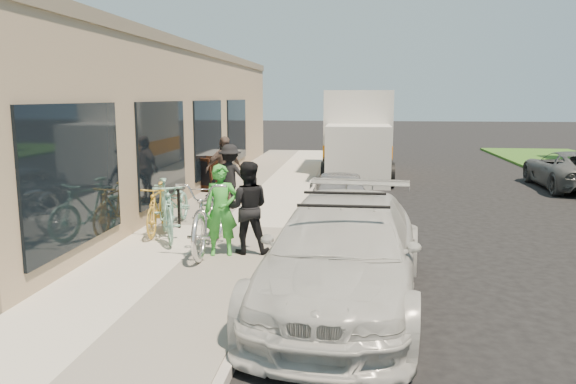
{
  "coord_description": "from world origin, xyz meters",
  "views": [
    {
      "loc": [
        0.79,
        -8.13,
        2.79
      ],
      "look_at": [
        -0.42,
        2.09,
        1.05
      ],
      "focal_mm": 35.0,
      "sensor_mm": 36.0,
      "label": 1
    }
  ],
  "objects": [
    {
      "name": "ground",
      "position": [
        0.0,
        0.0,
        0.0
      ],
      "size": [
        120.0,
        120.0,
        0.0
      ],
      "primitive_type": "plane",
      "color": "black",
      "rests_on": "ground"
    },
    {
      "name": "sidewalk",
      "position": [
        -2.0,
        3.0,
        0.07
      ],
      "size": [
        3.0,
        34.0,
        0.15
      ],
      "primitive_type": "cube",
      "color": "#BBB6A8",
      "rests_on": "ground"
    },
    {
      "name": "curb",
      "position": [
        -0.45,
        3.0,
        0.07
      ],
      "size": [
        0.12,
        34.0,
        0.13
      ],
      "primitive_type": "cube",
      "color": "#A29B94",
      "rests_on": "ground"
    },
    {
      "name": "storefront",
      "position": [
        -5.24,
        7.99,
        2.12
      ],
      "size": [
        3.6,
        20.0,
        4.22
      ],
      "color": "tan",
      "rests_on": "ground"
    },
    {
      "name": "bike_rack",
      "position": [
        -2.76,
        2.47,
        0.66
      ],
      "size": [
        0.1,
        0.6,
        0.85
      ],
      "rotation": [
        0.0,
        0.0,
        -0.07
      ],
      "color": "black",
      "rests_on": "sidewalk"
    },
    {
      "name": "sandwich_board",
      "position": [
        -3.35,
        7.18,
        0.65
      ],
      "size": [
        0.78,
        0.79,
        0.98
      ],
      "rotation": [
        0.0,
        0.0,
        -0.4
      ],
      "color": "black",
      "rests_on": "sidewalk"
    },
    {
      "name": "sedan_white",
      "position": [
        0.67,
        -0.8,
        0.72
      ],
      "size": [
        2.49,
        5.14,
        1.48
      ],
      "rotation": [
        0.0,
        0.0,
        -0.1
      ],
      "color": "beige",
      "rests_on": "ground"
    },
    {
      "name": "sedan_silver",
      "position": [
        0.5,
        4.23,
        0.58
      ],
      "size": [
        1.52,
        3.45,
        1.15
      ],
      "primitive_type": "imported",
      "rotation": [
        0.0,
        0.0,
        0.05
      ],
      "color": "#95959A",
      "rests_on": "ground"
    },
    {
      "name": "moving_truck",
      "position": [
        0.89,
        12.34,
        1.34
      ],
      "size": [
        2.35,
        6.16,
        3.02
      ],
      "rotation": [
        0.0,
        0.0,
        0.0
      ],
      "color": "beige",
      "rests_on": "ground"
    },
    {
      "name": "far_car_gray",
      "position": [
        7.39,
        9.95,
        0.58
      ],
      "size": [
        1.98,
        4.22,
        1.17
      ],
      "primitive_type": "imported",
      "rotation": [
        0.0,
        0.0,
        3.13
      ],
      "color": "#4F5253",
      "rests_on": "ground"
    },
    {
      "name": "tandem_bike",
      "position": [
        -1.69,
        1.22,
        0.78
      ],
      "size": [
        0.96,
        2.44,
        1.26
      ],
      "primitive_type": "imported",
      "rotation": [
        0.0,
        0.0,
        0.05
      ],
      "color": "silver",
      "rests_on": "sidewalk"
    },
    {
      "name": "woman_rider",
      "position": [
        -1.41,
        0.9,
        0.92
      ],
      "size": [
        0.63,
        0.48,
        1.54
      ],
      "primitive_type": "imported",
      "rotation": [
        0.0,
        0.0,
        0.2
      ],
      "color": "green",
      "rests_on": "sidewalk"
    },
    {
      "name": "man_standing",
      "position": [
        -1.0,
        1.08,
        0.94
      ],
      "size": [
        0.83,
        0.69,
        1.58
      ],
      "primitive_type": "imported",
      "rotation": [
        0.0,
        0.0,
        3.26
      ],
      "color": "black",
      "rests_on": "sidewalk"
    },
    {
      "name": "cruiser_bike_a",
      "position": [
        -2.7,
        1.84,
        0.71
      ],
      "size": [
        1.26,
        1.91,
        1.12
      ],
      "primitive_type": "imported",
      "rotation": [
        0.0,
        0.0,
        0.43
      ],
      "color": "#7CB9A4",
      "rests_on": "sidewalk"
    },
    {
      "name": "cruiser_bike_b",
      "position": [
        -2.85,
        2.94,
        0.62
      ],
      "size": [
        0.71,
        1.81,
        0.93
      ],
      "primitive_type": "imported",
      "rotation": [
        0.0,
        0.0,
        0.05
      ],
      "color": "#7CB9A4",
      "rests_on": "sidewalk"
    },
    {
      "name": "cruiser_bike_c",
      "position": [
        -3.0,
        2.25,
        0.64
      ],
      "size": [
        0.6,
        1.67,
        0.98
      ],
      "primitive_type": "imported",
      "rotation": [
        0.0,
        0.0,
        0.08
      ],
      "color": "gold",
      "rests_on": "sidewalk"
    },
    {
      "name": "bystander_a",
      "position": [
        -2.16,
        4.92,
        0.92
      ],
      "size": [
        1.05,
        0.67,
        1.54
      ],
      "primitive_type": "imported",
      "rotation": [
        0.0,
        0.0,
        3.04
      ],
      "color": "black",
      "rests_on": "sidewalk"
    },
    {
      "name": "bystander_b",
      "position": [
        -2.43,
        5.47,
        1.0
      ],
      "size": [
        1.04,
        0.93,
        1.69
      ],
      "primitive_type": "imported",
      "rotation": [
        0.0,
        0.0,
        0.65
      ],
      "color": "brown",
      "rests_on": "sidewalk"
    }
  ]
}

